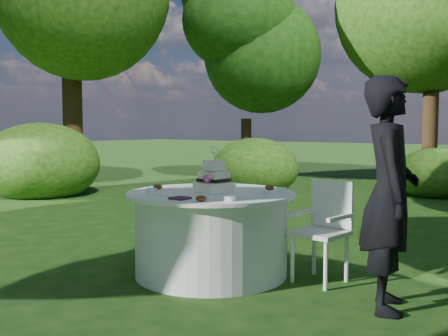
{
  "coord_description": "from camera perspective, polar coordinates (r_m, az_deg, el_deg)",
  "views": [
    {
      "loc": [
        3.01,
        -3.73,
        1.36
      ],
      "look_at": [
        0.15,
        0.0,
        1.0
      ],
      "focal_mm": 42.0,
      "sensor_mm": 36.0,
      "label": 1
    }
  ],
  "objects": [
    {
      "name": "table",
      "position": [
        4.89,
        -1.41,
        -7.08
      ],
      "size": [
        1.56,
        1.56,
        0.77
      ],
      "color": "silver",
      "rests_on": "ground"
    },
    {
      "name": "petal_cups",
      "position": [
        4.75,
        -1.56,
        -2.46
      ],
      "size": [
        0.96,
        1.09,
        0.05
      ],
      "color": "#562D16",
      "rests_on": "table"
    },
    {
      "name": "votives",
      "position": [
        4.76,
        0.59,
        -2.5
      ],
      "size": [
        1.05,
        0.93,
        0.04
      ],
      "color": "white",
      "rests_on": "table"
    },
    {
      "name": "cake",
      "position": [
        4.79,
        -1.1,
        -1.32
      ],
      "size": [
        0.34,
        0.34,
        0.42
      ],
      "color": "white",
      "rests_on": "table"
    },
    {
      "name": "ground",
      "position": [
        4.98,
        -1.4,
        -11.46
      ],
      "size": [
        80.0,
        80.0,
        0.0
      ],
      "primitive_type": "plane",
      "color": "black",
      "rests_on": "ground"
    },
    {
      "name": "feather_plume",
      "position": [
        4.59,
        -6.6,
        -2.96
      ],
      "size": [
        0.48,
        0.07,
        0.01
      ],
      "primitive_type": "ellipsoid",
      "color": "white",
      "rests_on": "table"
    },
    {
      "name": "napkins",
      "position": [
        4.36,
        -4.82,
        -3.29
      ],
      "size": [
        0.14,
        0.14,
        0.02
      ],
      "primitive_type": "cube",
      "color": "#481F38",
      "rests_on": "table"
    },
    {
      "name": "chair",
      "position": [
        4.76,
        10.93,
        -5.9
      ],
      "size": [
        0.47,
        0.46,
        0.89
      ],
      "color": "silver",
      "rests_on": "ground"
    },
    {
      "name": "guest",
      "position": [
        4.07,
        17.54,
        -2.71
      ],
      "size": [
        0.65,
        0.75,
        1.75
      ],
      "primitive_type": "imported",
      "rotation": [
        0.0,
        0.0,
        2.0
      ],
      "color": "black",
      "rests_on": "ground"
    }
  ]
}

